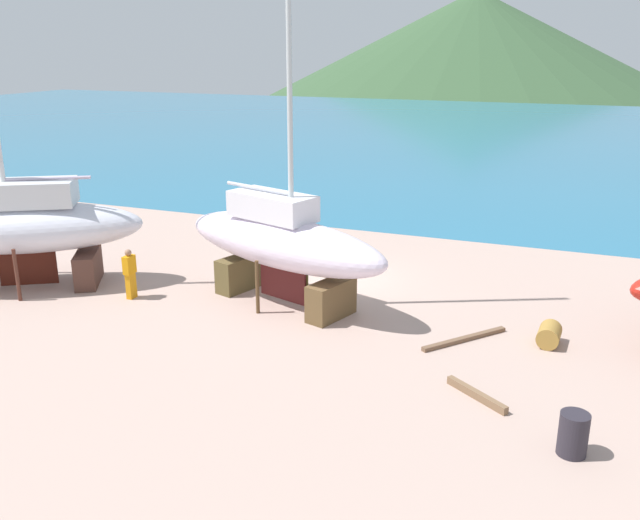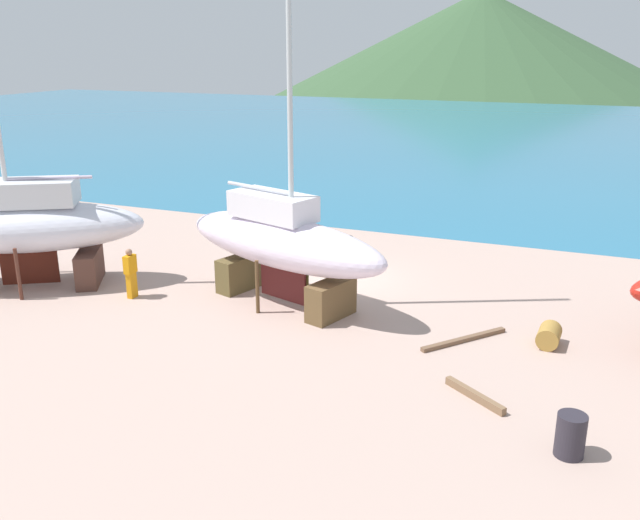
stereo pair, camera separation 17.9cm
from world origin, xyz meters
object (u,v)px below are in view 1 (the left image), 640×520
barrel_by_slipway (345,246)px  barrel_rust_near (573,434)px  worker (130,273)px  sailboat_small_center (24,227)px  sailboat_mid_port (282,241)px  barrel_rust_far (549,335)px

barrel_by_slipway → barrel_rust_near: bearing=-51.7°
worker → barrel_rust_near: 14.57m
worker → sailboat_small_center: bearing=4.4°
sailboat_mid_port → barrel_rust_far: sailboat_mid_port is taller
sailboat_small_center → barrel_rust_near: 18.42m
barrel_rust_far → barrel_by_slipway: bearing=144.0°
sailboat_small_center → barrel_rust_near: size_ratio=14.41×
barrel_rust_near → worker: bearing=163.2°
sailboat_small_center → barrel_rust_far: bearing=154.2°
barrel_rust_near → barrel_rust_far: 5.46m
sailboat_small_center → barrel_by_slipway: size_ratio=17.38×
worker → barrel_rust_near: worker is taller
sailboat_small_center → worker: size_ratio=7.93×
sailboat_mid_port → barrel_by_slipway: size_ratio=18.55×
barrel_rust_near → barrel_by_slipway: 14.41m
sailboat_small_center → barrel_rust_far: size_ratio=15.31×
worker → barrel_rust_near: (13.94, -4.20, -0.41)m
worker → barrel_by_slipway: size_ratio=2.19×
sailboat_small_center → barrel_by_slipway: bearing=-171.4°
worker → barrel_rust_far: (13.16, 1.20, -0.57)m
sailboat_mid_port → barrel_by_slipway: bearing=106.2°
barrel_by_slipway → barrel_rust_far: (8.15, -5.91, -0.08)m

